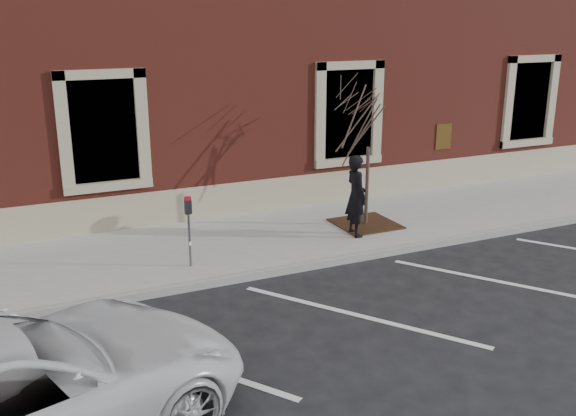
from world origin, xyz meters
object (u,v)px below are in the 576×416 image
parking_meter (189,218)px  sapling (369,125)px  man (356,196)px  white_truck (4,396)px

parking_meter → sapling: 4.66m
man → parking_meter: (-3.79, -0.26, 0.06)m
parking_meter → sapling: size_ratio=0.42×
sapling → white_truck: sapling is taller
man → white_truck: 8.52m
parking_meter → sapling: (4.39, 0.79, 1.34)m
man → white_truck: (-7.16, -4.62, -0.27)m
man → white_truck: bearing=126.7°
parking_meter → white_truck: size_ratio=0.25×
parking_meter → sapling: sapling is taller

